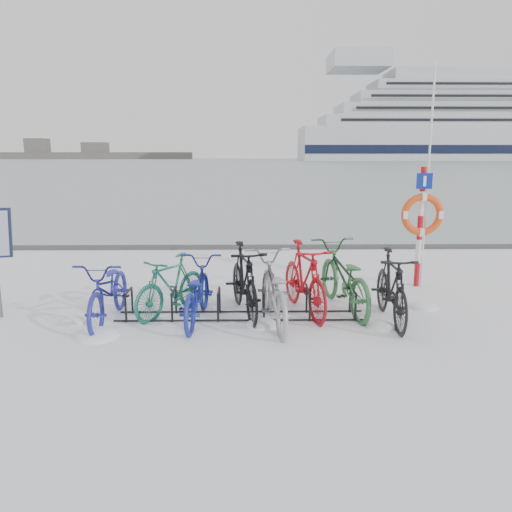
{
  "coord_description": "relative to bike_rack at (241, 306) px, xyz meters",
  "views": [
    {
      "loc": [
        0.12,
        -7.7,
        2.58
      ],
      "look_at": [
        0.25,
        0.6,
        0.88
      ],
      "focal_mm": 35.0,
      "sensor_mm": 36.0,
      "label": 1
    }
  ],
  "objects": [
    {
      "name": "bike_5",
      "position": [
        1.04,
        0.26,
        0.42
      ],
      "size": [
        1.01,
        2.08,
        1.21
      ],
      "primitive_type": "imported",
      "rotation": [
        0.0,
        0.0,
        0.23
      ],
      "color": "#AF0E17",
      "rests_on": "ground"
    },
    {
      "name": "bike_1",
      "position": [
        -1.15,
        0.22,
        0.32
      ],
      "size": [
        1.31,
        1.67,
        1.01
      ],
      "primitive_type": "imported",
      "rotation": [
        0.0,
        0.0,
        -0.58
      ],
      "color": "#185F4F",
      "rests_on": "ground"
    },
    {
      "name": "bike_2",
      "position": [
        -0.7,
        -0.14,
        0.32
      ],
      "size": [
        0.81,
        1.97,
        1.01
      ],
      "primitive_type": "imported",
      "rotation": [
        0.0,
        0.0,
        3.07
      ],
      "color": "navy",
      "rests_on": "ground"
    },
    {
      "name": "cruise_ferry",
      "position": [
        96.12,
        197.62,
        13.39
      ],
      "size": [
        151.58,
        28.56,
        49.81
      ],
      "color": "silver",
      "rests_on": "ground"
    },
    {
      "name": "bike_7",
      "position": [
        2.35,
        -0.22,
        0.4
      ],
      "size": [
        0.63,
        1.95,
        1.16
      ],
      "primitive_type": "imported",
      "rotation": [
        0.0,
        0.0,
        -0.04
      ],
      "color": "black",
      "rests_on": "ground"
    },
    {
      "name": "ice_sheet",
      "position": [
        0.0,
        155.0,
        -0.17
      ],
      "size": [
        400.0,
        298.0,
        0.02
      ],
      "primitive_type": "cube",
      "color": "#9EABB3",
      "rests_on": "ground"
    },
    {
      "name": "snow_drifts",
      "position": [
        -0.1,
        -0.37,
        -0.18
      ],
      "size": [
        6.2,
        1.93,
        0.22
      ],
      "color": "white",
      "rests_on": "ground"
    },
    {
      "name": "quay_edge",
      "position": [
        0.0,
        5.9,
        -0.13
      ],
      "size": [
        400.0,
        0.25,
        0.1
      ],
      "primitive_type": "cube",
      "color": "#3F3F42",
      "rests_on": "ground"
    },
    {
      "name": "lifebuoy_station",
      "position": [
        3.47,
        1.83,
        1.25
      ],
      "size": [
        0.82,
        0.23,
        4.27
      ],
      "color": "#AC0D16",
      "rests_on": "ground"
    },
    {
      "name": "bike_0",
      "position": [
        -2.06,
        -0.13,
        0.35
      ],
      "size": [
        0.72,
        2.02,
        1.05
      ],
      "primitive_type": "imported",
      "rotation": [
        0.0,
        0.0,
        -0.01
      ],
      "color": "navy",
      "rests_on": "ground"
    },
    {
      "name": "bike_3",
      "position": [
        0.05,
        0.18,
        0.42
      ],
      "size": [
        0.95,
        2.06,
        1.19
      ],
      "primitive_type": "imported",
      "rotation": [
        0.0,
        0.0,
        0.2
      ],
      "color": "black",
      "rests_on": "ground"
    },
    {
      "name": "shoreline",
      "position": [
        -122.02,
        260.0,
        2.61
      ],
      "size": [
        180.0,
        12.0,
        9.5
      ],
      "color": "#4B4B4B",
      "rests_on": "ground"
    },
    {
      "name": "bike_4",
      "position": [
        0.5,
        -0.26,
        0.38
      ],
      "size": [
        0.97,
        2.2,
        1.12
      ],
      "primitive_type": "imported",
      "rotation": [
        0.0,
        0.0,
        3.25
      ],
      "color": "#95969C",
      "rests_on": "ground"
    },
    {
      "name": "ground",
      "position": [
        0.0,
        0.0,
        -0.18
      ],
      "size": [
        900.0,
        900.0,
        0.0
      ],
      "primitive_type": "plane",
      "color": "white",
      "rests_on": "ground"
    },
    {
      "name": "bike_rack",
      "position": [
        0.0,
        0.0,
        0.0
      ],
      "size": [
        4.0,
        0.48,
        0.46
      ],
      "color": "black",
      "rests_on": "ground"
    },
    {
      "name": "bike_6",
      "position": [
        1.71,
        0.43,
        0.4
      ],
      "size": [
        1.14,
        2.32,
        1.17
      ],
      "primitive_type": "imported",
      "rotation": [
        0.0,
        0.0,
        3.31
      ],
      "color": "#2D6637",
      "rests_on": "ground"
    }
  ]
}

